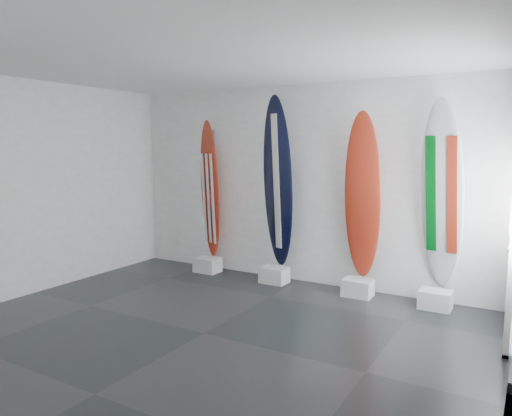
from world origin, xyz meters
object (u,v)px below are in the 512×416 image
Objects in this scene: surfboard_swiss at (363,196)px; surfboard_italy at (442,195)px; surfboard_usa at (210,190)px; surfboard_navy at (278,182)px.

surfboard_italy is at bearing 3.09° from surfboard_swiss.
surfboard_usa is 2.58m from surfboard_swiss.
surfboard_navy is 1.33m from surfboard_swiss.
surfboard_usa is 0.87× the size of surfboard_navy.
surfboard_swiss is at bearing 15.88° from surfboard_navy.
surfboard_italy reaches higher than surfboard_swiss.
surfboard_italy is at bearing 20.17° from surfboard_usa.
surfboard_italy is (2.36, 0.00, -0.08)m from surfboard_navy.
surfboard_navy is at bearing -176.91° from surfboard_swiss.
surfboard_usa is 0.92× the size of surfboard_italy.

